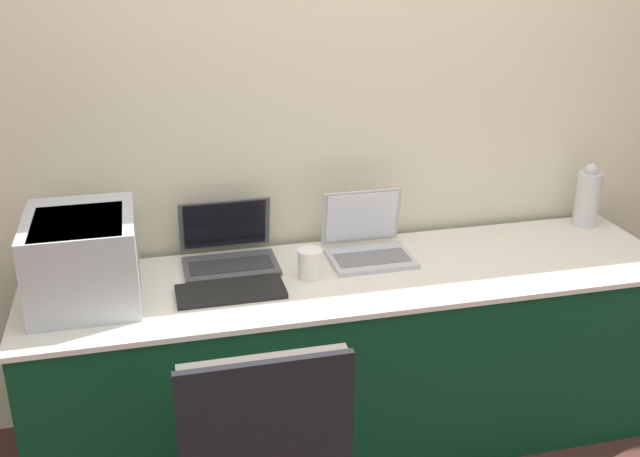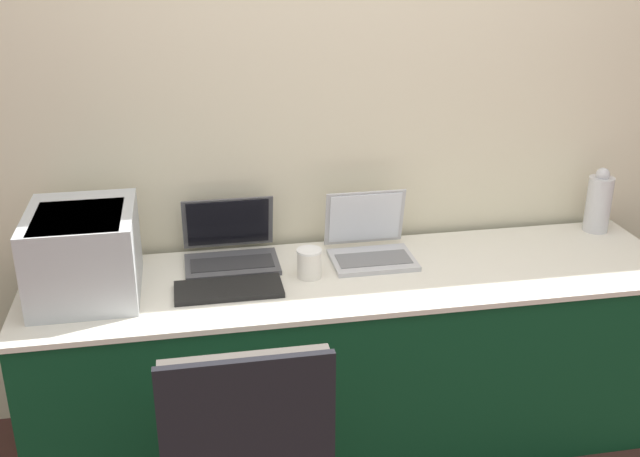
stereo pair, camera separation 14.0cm
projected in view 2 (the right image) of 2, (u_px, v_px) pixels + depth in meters
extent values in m
cube|color=beige|center=(338.00, 100.00, 2.95)|extent=(8.00, 0.05, 2.60)
cube|color=#0C381E|center=(356.00, 358.00, 2.95)|extent=(2.44, 0.63, 0.70)
cube|color=silver|center=(357.00, 276.00, 2.82)|extent=(2.46, 0.65, 0.02)
cube|color=#B2B7BC|center=(84.00, 253.00, 2.61)|extent=(0.36, 0.44, 0.31)
cube|color=black|center=(78.00, 224.00, 2.52)|extent=(0.29, 0.33, 0.06)
cube|color=#4C4C51|center=(232.00, 264.00, 2.87)|extent=(0.36, 0.22, 0.02)
cube|color=#2D2D30|center=(232.00, 263.00, 2.85)|extent=(0.31, 0.12, 0.00)
cube|color=#4C4C51|center=(228.00, 223.00, 2.95)|extent=(0.36, 0.06, 0.22)
cube|color=black|center=(228.00, 223.00, 2.95)|extent=(0.32, 0.05, 0.20)
cube|color=#B7B7BC|center=(373.00, 260.00, 2.90)|extent=(0.32, 0.23, 0.02)
cube|color=slate|center=(374.00, 259.00, 2.89)|extent=(0.28, 0.13, 0.00)
cube|color=#B7B7BC|center=(365.00, 217.00, 2.99)|extent=(0.32, 0.05, 0.23)
cube|color=silver|center=(365.00, 218.00, 2.98)|extent=(0.29, 0.04, 0.21)
cube|color=black|center=(229.00, 289.00, 2.67)|extent=(0.38, 0.17, 0.02)
cylinder|color=white|center=(309.00, 264.00, 2.77)|extent=(0.09, 0.09, 0.10)
cylinder|color=white|center=(309.00, 251.00, 2.75)|extent=(0.09, 0.09, 0.01)
cylinder|color=silver|center=(598.00, 204.00, 3.17)|extent=(0.10, 0.10, 0.24)
sphere|color=silver|center=(603.00, 175.00, 3.12)|extent=(0.06, 0.06, 0.06)
cube|color=#4C4742|center=(248.00, 430.00, 2.01)|extent=(0.44, 0.03, 0.47)
cube|color=black|center=(249.00, 443.00, 1.99)|extent=(0.47, 0.02, 0.52)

